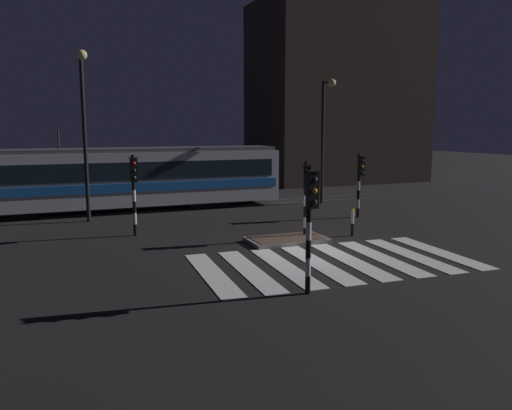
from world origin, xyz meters
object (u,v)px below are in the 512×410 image
Objects in this scene: traffic_light_corner_far_left at (134,183)px; tram at (115,178)px; street_lamp_trackside_right at (325,126)px; traffic_light_median_centre at (307,189)px; traffic_light_corner_far_right at (360,176)px; traffic_light_kerb_mid_left at (311,211)px; street_lamp_trackside_left at (84,117)px; bollard_island_edge at (353,222)px.

tram is at bearing 89.89° from traffic_light_corner_far_left.
street_lamp_trackside_right is at bearing 23.08° from traffic_light_corner_far_left.
traffic_light_corner_far_right is at bearing 35.96° from traffic_light_median_centre.
traffic_light_kerb_mid_left is 9.45m from traffic_light_corner_far_left.
traffic_light_corner_far_left is 12.46m from street_lamp_trackside_right.
traffic_light_corner_far_left is at bearing -178.72° from traffic_light_corner_far_right.
street_lamp_trackside_right is at bearing 81.82° from traffic_light_corner_far_right.
street_lamp_trackside_right is at bearing 59.08° from traffic_light_kerb_mid_left.
street_lamp_trackside_right reaches higher than traffic_light_corner_far_right.
traffic_light_median_centre is 9.80m from street_lamp_trackside_right.
street_lamp_trackside_right is (8.24, 13.75, 2.20)m from traffic_light_kerb_mid_left.
street_lamp_trackside_left is at bearing -119.87° from tram.
tram reaches higher than traffic_light_corner_far_right.
bollard_island_edge is at bearing -36.51° from street_lamp_trackside_left.
traffic_light_median_centre is 5.69m from traffic_light_corner_far_right.
traffic_light_corner_far_left reaches higher than bollard_island_edge.
street_lamp_trackside_left reaches higher than bollard_island_edge.
traffic_light_kerb_mid_left is 6.57m from traffic_light_median_centre.
traffic_light_kerb_mid_left reaches higher than traffic_light_corner_far_right.
traffic_light_corner_far_right reaches higher than bollard_island_edge.
traffic_light_corner_far_right reaches higher than traffic_light_median_centre.
bollard_island_edge is at bearing 48.93° from traffic_light_kerb_mid_left.
traffic_light_kerb_mid_left is 1.11× the size of traffic_light_median_centre.
bollard_island_edge is (-3.27, -8.05, -3.83)m from street_lamp_trackside_right.
traffic_light_kerb_mid_left is 16.18m from street_lamp_trackside_right.
traffic_light_kerb_mid_left is 0.48× the size of street_lamp_trackside_right.
street_lamp_trackside_left is (-1.50, 3.78, 2.62)m from traffic_light_corner_far_left.
traffic_light_corner_far_right is 0.41× the size of street_lamp_trackside_left.
street_lamp_trackside_left is at bearing 111.69° from traffic_light_corner_far_left.
tram is at bearing 60.13° from street_lamp_trackside_left.
traffic_light_kerb_mid_left is 0.19× the size of tram.
street_lamp_trackside_right is at bearing 4.56° from street_lamp_trackside_left.
traffic_light_median_centre is 0.40× the size of street_lamp_trackside_left.
tram is 15.70× the size of bollard_island_edge.
street_lamp_trackside_left is at bearing 143.49° from bollard_island_edge.
tram is (0.01, 6.42, -0.38)m from traffic_light_corner_far_left.
traffic_light_corner_far_right is (10.61, 0.24, -0.11)m from traffic_light_corner_far_left.
traffic_light_median_centre is at bearing -123.65° from street_lamp_trackside_right.
traffic_light_kerb_mid_left is 0.44× the size of street_lamp_trackside_left.
traffic_light_kerb_mid_left is at bearing -131.07° from bollard_island_edge.
traffic_light_kerb_mid_left is 1.08× the size of traffic_light_corner_far_right.
traffic_light_corner_far_right is 4.60m from bollard_island_edge.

